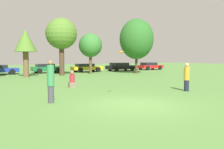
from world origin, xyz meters
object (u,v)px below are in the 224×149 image
parked_car_black (121,67)px  parked_car_red (150,66)px  frisbee (121,52)px  parked_car_yellow (86,67)px  tree_3 (61,34)px  bystander_sitting (72,81)px  tree_2 (25,42)px  person_thrower (51,81)px  parked_car_green (47,68)px  tree_5 (137,39)px  person_catcher (187,77)px  tree_4 (90,45)px

parked_car_black → parked_car_red: bearing=2.9°
frisbee → parked_car_red: (17.34, 20.82, -1.64)m
frisbee → parked_car_yellow: bearing=73.5°
tree_3 → parked_car_red: (16.01, 5.08, -3.96)m
bystander_sitting → tree_3: size_ratio=0.17×
bystander_sitting → tree_2: (-1.67, 10.11, 3.15)m
tree_3 → parked_car_black: size_ratio=1.40×
tree_2 → parked_car_red: size_ratio=1.16×
bystander_sitting → tree_2: bearing=99.4°
parked_car_red → person_thrower: bearing=-138.1°
frisbee → tree_3: tree_3 is taller
parked_car_green → parked_car_black: bearing=-5.0°
parked_car_yellow → parked_car_red: parked_car_red is taller
tree_5 → parked_car_yellow: (-4.53, 5.75, -3.69)m
tree_3 → person_thrower: bearing=-107.0°
person_thrower → parked_car_red: 29.14m
frisbee → tree_5: bearing=54.1°
parked_car_yellow → tree_2: bearing=-152.0°
parked_car_red → parked_car_black: bearing=-177.1°
parked_car_green → parked_car_red: bearing=-2.2°
frisbee → parked_car_red: 27.14m
tree_2 → person_thrower: bearing=-93.2°
frisbee → tree_2: 15.47m
person_catcher → parked_car_red: size_ratio=0.40×
frisbee → tree_5: tree_5 is taller
person_thrower → parked_car_black: bearing=54.0°
tree_4 → parked_car_red: 12.97m
bystander_sitting → tree_4: (6.18, 11.85, 3.05)m
bystander_sitting → parked_car_green: (1.56, 15.56, 0.19)m
parked_car_green → parked_car_yellow: size_ratio=0.91×
tree_5 → parked_car_red: (6.78, 6.24, -3.67)m
tree_2 → tree_4: tree_4 is taller
tree_2 → tree_4: bearing=12.5°
tree_2 → tree_4: size_ratio=0.98×
bystander_sitting → parked_car_green: 15.64m
bystander_sitting → person_catcher: bearing=-41.2°
person_thrower → parked_car_red: size_ratio=0.45×
tree_3 → person_catcher: bearing=-77.8°
frisbee → tree_3: 15.97m
person_thrower → tree_2: size_ratio=0.39×
bystander_sitting → parked_car_red: parked_car_red is taller
bystander_sitting → parked_car_black: parked_car_black is taller
tree_2 → person_catcher: bearing=-64.2°
frisbee → parked_car_yellow: 21.27m
person_catcher → tree_2: tree_2 is taller
parked_car_black → parked_car_red: parked_car_black is taller
frisbee → parked_car_black: bearing=60.4°
frisbee → tree_4: (5.29, 16.94, 1.22)m
tree_4 → tree_2: bearing=-167.5°
tree_4 → parked_car_red: size_ratio=1.18×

